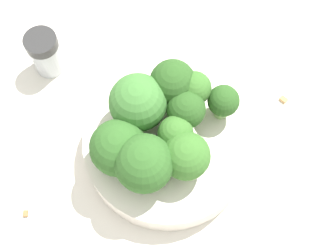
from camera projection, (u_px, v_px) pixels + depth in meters
ground_plane at (168, 151)px, 0.51m from camera, size 3.00×3.00×0.00m
bowl at (168, 145)px, 0.49m from camera, size 0.18×0.18×0.04m
broccoli_floret_0 at (194, 89)px, 0.46m from camera, size 0.03×0.03×0.05m
broccoli_floret_1 at (186, 156)px, 0.44m from camera, size 0.05×0.05×0.06m
broccoli_floret_2 at (138, 103)px, 0.45m from camera, size 0.06×0.06×0.07m
broccoli_floret_3 at (177, 133)px, 0.45m from camera, size 0.03×0.03×0.05m
broccoli_floret_4 at (223, 102)px, 0.46m from camera, size 0.03×0.03×0.04m
broccoli_floret_5 at (118, 148)px, 0.44m from camera, size 0.06×0.06×0.06m
broccoli_floret_6 at (144, 164)px, 0.43m from camera, size 0.06×0.06×0.06m
broccoli_floret_7 at (188, 112)px, 0.45m from camera, size 0.04×0.04×0.05m
broccoli_floret_8 at (173, 84)px, 0.46m from camera, size 0.05×0.05×0.06m
pepper_shaker at (45, 53)px, 0.53m from camera, size 0.04×0.04×0.06m
almond_crumb_0 at (25, 213)px, 0.48m from camera, size 0.01×0.01×0.01m
almond_crumb_1 at (284, 99)px, 0.53m from camera, size 0.01×0.01×0.01m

